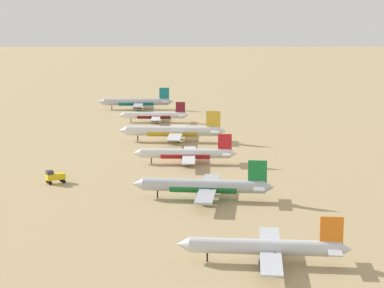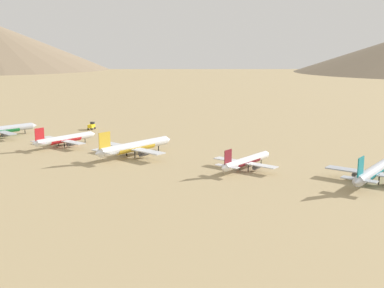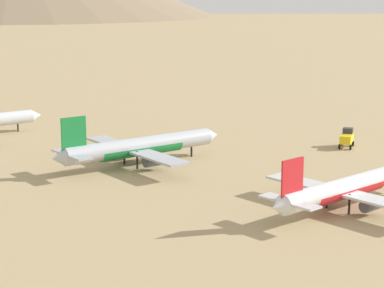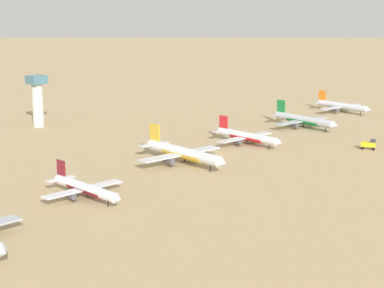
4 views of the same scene
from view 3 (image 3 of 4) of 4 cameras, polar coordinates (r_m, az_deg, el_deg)
parked_jet_3 at (r=114.08m, az=11.81°, el=-3.37°), size 33.82×27.43×9.76m
parked_jet_4 at (r=139.50m, az=-4.13°, el=-0.22°), size 37.22×30.35×10.74m
service_truck at (r=158.76m, az=11.92°, el=0.49°), size 5.70×4.67×3.90m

